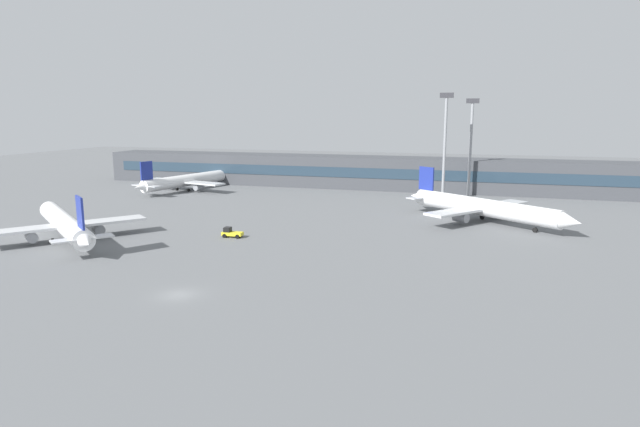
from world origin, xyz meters
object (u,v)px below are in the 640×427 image
(airplane_mid, at_px, (484,208))
(baggage_tug_yellow, at_px, (231,233))
(airplane_near, at_px, (64,223))
(airplane_far, at_px, (188,180))
(floodlight_tower_west, at_px, (471,140))
(floodlight_tower_east, at_px, (445,139))

(airplane_mid, relative_size, baggage_tug_yellow, 9.09)
(airplane_near, distance_m, airplane_far, 59.99)
(airplane_far, distance_m, baggage_tug_yellow, 61.86)
(airplane_far, distance_m, floodlight_tower_west, 77.25)
(airplane_near, xyz_separation_m, airplane_far, (-10.81, 59.01, -0.04))
(floodlight_tower_east, bearing_deg, airplane_mid, -68.74)
(airplane_mid, bearing_deg, airplane_far, 163.73)
(airplane_mid, distance_m, baggage_tug_yellow, 49.58)
(airplane_mid, bearing_deg, floodlight_tower_east, 111.26)
(floodlight_tower_west, bearing_deg, floodlight_tower_east, -121.94)
(airplane_far, bearing_deg, floodlight_tower_west, 8.42)
(airplane_near, height_order, airplane_mid, airplane_mid)
(airplane_mid, height_order, floodlight_tower_east, floodlight_tower_east)
(floodlight_tower_east, bearing_deg, airplane_far, -178.53)
(airplane_far, height_order, floodlight_tower_east, floodlight_tower_east)
(baggage_tug_yellow, height_order, floodlight_tower_west, floodlight_tower_west)
(floodlight_tower_east, bearing_deg, airplane_near, -134.08)
(baggage_tug_yellow, xyz_separation_m, floodlight_tower_east, (32.38, 51.08, 14.26))
(airplane_near, height_order, baggage_tug_yellow, airplane_near)
(airplane_mid, xyz_separation_m, floodlight_tower_east, (-9.71, 24.96, 12.08))
(airplane_near, distance_m, baggage_tug_yellow, 28.30)
(airplane_far, height_order, baggage_tug_yellow, airplane_far)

